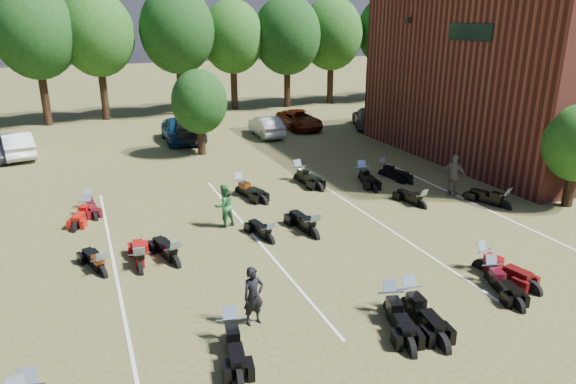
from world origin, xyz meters
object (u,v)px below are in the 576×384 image
person_green (224,206)px  motorcycle_7 (141,271)px  person_grey (454,175)px  car_4 (178,130)px  person_black (253,296)px  motorcycle_3 (389,313)px  motorcycle_14 (90,208)px

person_green → motorcycle_7: 4.44m
person_grey → motorcycle_7: person_grey is taller
car_4 → motorcycle_7: bearing=-103.5°
person_black → motorcycle_3: person_black is taller
person_black → motorcycle_7: 4.86m
car_4 → person_grey: 17.91m
person_black → car_4: bearing=74.5°
motorcycle_3 → person_green: bearing=123.9°
car_4 → motorcycle_14: (-5.89, -10.68, -0.78)m
motorcycle_14 → car_4: bearing=54.0°
person_black → person_grey: person_grey is taller
motorcycle_14 → motorcycle_3: bearing=-65.4°
person_grey → motorcycle_3: size_ratio=0.79×
person_green → motorcycle_3: 8.14m
person_green → motorcycle_14: size_ratio=0.85×
person_grey → motorcycle_7: size_ratio=0.85×
car_4 → person_green: size_ratio=2.69×
person_grey → motorcycle_3: person_grey is taller
motorcycle_7 → motorcycle_14: motorcycle_7 is taller
motorcycle_7 → person_black: bearing=124.1°
person_black → motorcycle_7: (-2.41, 4.15, -0.81)m
person_green → person_black: bearing=63.6°
motorcycle_3 → person_grey: bearing=57.9°
car_4 → motorcycle_14: bearing=-117.6°
person_green → motorcycle_7: (-3.50, -2.59, -0.85)m
person_black → motorcycle_3: 3.81m
motorcycle_7 → motorcycle_14: size_ratio=1.11×
car_4 → motorcycle_3: 22.56m
person_green → motorcycle_3: (2.51, -7.70, -0.85)m
motorcycle_7 → person_grey: bearing=-167.1°
person_black → motorcycle_3: size_ratio=0.68×
motorcycle_3 → motorcycle_7: (-6.00, 5.11, 0.00)m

